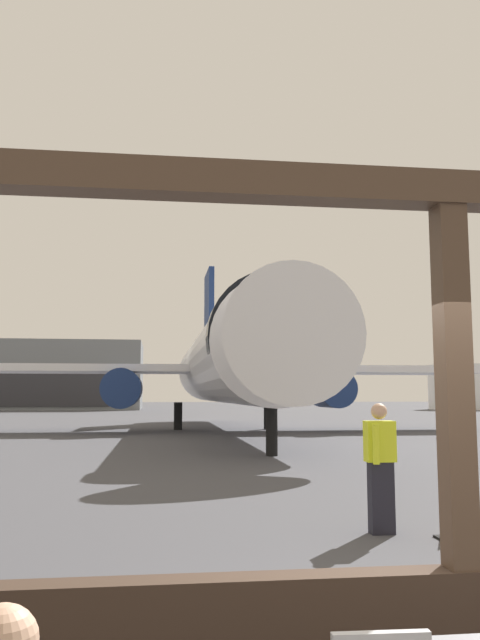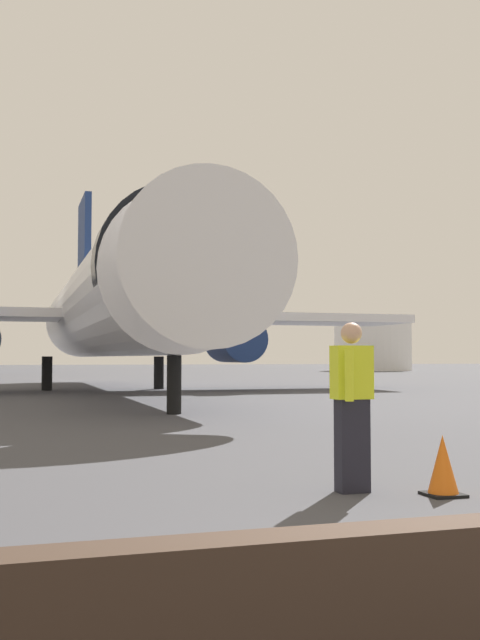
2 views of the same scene
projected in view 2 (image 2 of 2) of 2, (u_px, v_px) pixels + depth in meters
name	position (u px, v px, depth m)	size (l,w,h in m)	color
ground_plane	(57.00, 382.00, 41.40)	(220.00, 220.00, 0.00)	#424247
airplane	(114.00, 306.00, 29.28)	(26.84, 30.45, 10.43)	silver
ground_crew_worker	(352.00, 404.00, 7.61)	(0.40, 0.50, 1.74)	black
traffic_cone	(443.00, 467.00, 7.37)	(0.36, 0.36, 0.60)	orange
fuel_storage_tank	(373.00, 346.00, 80.51)	(8.31, 8.31, 5.44)	white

